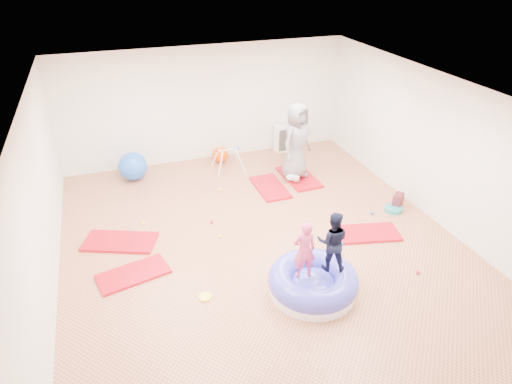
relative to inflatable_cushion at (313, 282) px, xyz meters
name	(u,v)px	position (x,y,z in m)	size (l,w,h in m)	color
room	(262,174)	(-0.32, 1.51, 1.23)	(7.01, 8.01, 2.81)	#CD7D58
gym_mat_front_left	(133,274)	(-2.64, 1.32, -0.15)	(1.15, 0.57, 0.05)	#B3141E
gym_mat_mid_left	(120,242)	(-2.78, 2.34, -0.15)	(1.30, 0.65, 0.05)	#B3141E
gym_mat_center_back	(270,187)	(0.57, 3.42, -0.15)	(1.20, 0.60, 0.05)	#B3141E
gym_mat_right	(366,233)	(1.65, 1.11, -0.15)	(1.21, 0.60, 0.05)	#B3141E
gym_mat_rear_right	(299,177)	(1.38, 3.66, -0.15)	(1.29, 0.64, 0.05)	#B3141E
inflatable_cushion	(313,282)	(0.00, 0.00, 0.00)	(1.42, 1.42, 0.45)	white
child_pink	(304,247)	(-0.19, -0.02, 0.72)	(0.35, 0.23, 0.97)	#DF417A
child_navy	(333,239)	(0.29, 0.03, 0.74)	(0.49, 0.38, 1.00)	black
adult_caregiver	(296,141)	(1.28, 3.68, 0.76)	(0.86, 0.56, 1.76)	slate
infant	(294,177)	(1.17, 3.48, -0.02)	(0.35, 0.35, 0.20)	#ACDBF6
ball_pit_balls	(265,240)	(-0.24, 1.52, -0.14)	(4.88, 3.93, 0.07)	#D01E43
exercise_ball_blue	(133,166)	(-2.26, 4.87, 0.16)	(0.66, 0.66, 0.66)	blue
exercise_ball_orange	(220,155)	(-0.12, 5.11, 0.03)	(0.41, 0.41, 0.41)	#F55002
infant_play_gym	(228,156)	(-0.04, 4.65, 0.18)	(0.69, 0.66, 0.53)	white
cube_shelf	(287,138)	(1.76, 5.31, 0.16)	(0.68, 0.33, 0.68)	white
balance_disc	(393,209)	(2.62, 1.69, -0.13)	(0.36, 0.36, 0.08)	teal
backpack	(398,201)	(2.78, 1.78, -0.02)	(0.26, 0.16, 0.30)	maroon
yellow_toy	(205,297)	(-1.64, 0.39, -0.16)	(0.21, 0.21, 0.03)	#FCF72D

